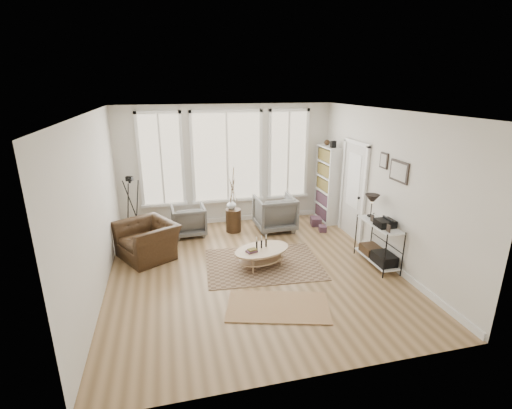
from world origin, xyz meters
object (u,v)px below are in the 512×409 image
object	(u,v)px
armchair_left	(189,220)
side_table	(233,202)
armchair_right	(275,213)
bookcase	(327,184)
accent_chair	(148,240)
coffee_table	(262,253)
low_shelf	(378,240)

from	to	relation	value
armchair_left	side_table	xyz separation A→B (m)	(1.04, -0.04, 0.38)
armchair_right	bookcase	bearing A→B (deg)	-168.75
armchair_right	accent_chair	world-z (taller)	armchair_right
accent_chair	coffee_table	bearing A→B (deg)	36.45
bookcase	low_shelf	xyz separation A→B (m)	(-0.06, -2.52, -0.44)
low_shelf	accent_chair	xyz separation A→B (m)	(-4.29, 1.38, -0.15)
low_shelf	armchair_right	size ratio (longest dim) A/B	1.43
bookcase	armchair_left	world-z (taller)	bookcase
armchair_left	bookcase	bearing A→B (deg)	-179.67
armchair_right	side_table	xyz separation A→B (m)	(-0.98, 0.12, 0.32)
side_table	accent_chair	size ratio (longest dim) A/B	1.37
coffee_table	accent_chair	size ratio (longest dim) A/B	1.16
coffee_table	armchair_right	bearing A→B (deg)	66.08
armchair_right	coffee_table	bearing A→B (deg)	65.25
bookcase	side_table	xyz separation A→B (m)	(-2.43, -0.19, -0.22)
armchair_left	accent_chair	distance (m)	1.32
low_shelf	armchair_left	xyz separation A→B (m)	(-3.42, 2.37, -0.16)
bookcase	armchair_right	xyz separation A→B (m)	(-1.45, -0.31, -0.54)
accent_chair	low_shelf	bearing A→B (deg)	42.43
low_shelf	armchair_right	bearing A→B (deg)	122.30
side_table	armchair_left	bearing A→B (deg)	177.85
side_table	accent_chair	distance (m)	2.17
coffee_table	side_table	distance (m)	1.94
bookcase	side_table	size ratio (longest dim) A/B	1.35
armchair_left	coffee_table	bearing A→B (deg)	120.63
armchair_right	side_table	size ratio (longest dim) A/B	0.60
bookcase	coffee_table	bearing A→B (deg)	-137.15
accent_chair	armchair_left	bearing A→B (deg)	108.48
armchair_left	side_table	distance (m)	1.11
armchair_left	accent_chair	world-z (taller)	accent_chair
armchair_left	armchair_right	distance (m)	2.03
low_shelf	coffee_table	bearing A→B (deg)	168.36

